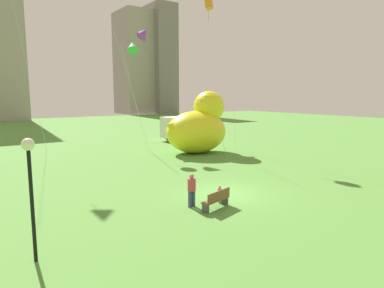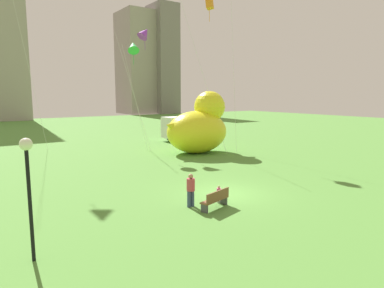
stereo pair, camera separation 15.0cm
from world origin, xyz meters
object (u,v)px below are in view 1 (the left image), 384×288
(park_bench, at_px, (217,199))
(kite_orange, at_px, (209,4))
(kite_green, at_px, (132,47))
(kite_purple, at_px, (144,33))
(person_child, at_px, (220,193))
(person_adult, at_px, (192,189))
(lamppost, at_px, (30,173))
(box_truck, at_px, (184,129))
(giant_inflatable_duck, at_px, (199,127))

(park_bench, bearing_deg, kite_orange, 53.91)
(kite_green, bearing_deg, kite_purple, 24.90)
(park_bench, height_order, person_child, park_bench)
(person_child, relative_size, kite_orange, 0.06)
(person_adult, distance_m, kite_orange, 21.97)
(kite_orange, height_order, kite_green, kite_orange)
(lamppost, xyz_separation_m, kite_orange, (18.73, 15.19, 10.89))
(person_child, height_order, kite_orange, kite_orange)
(park_bench, height_order, person_adult, person_adult)
(kite_purple, bearing_deg, box_truck, 14.47)
(giant_inflatable_duck, xyz_separation_m, kite_green, (-3.94, 5.47, 7.54))
(giant_inflatable_duck, xyz_separation_m, kite_purple, (-2.30, 6.23, 9.07))
(giant_inflatable_duck, bearing_deg, kite_green, 125.78)
(person_child, bearing_deg, kite_purple, 73.44)
(giant_inflatable_duck, height_order, kite_orange, kite_orange)
(person_adult, xyz_separation_m, kite_green, (5.52, 17.96, 9.08))
(box_truck, distance_m, kite_green, 11.53)
(person_adult, relative_size, person_child, 1.87)
(lamppost, distance_m, kite_purple, 26.37)
(lamppost, bearing_deg, person_child, 8.44)
(person_adult, height_order, kite_purple, kite_purple)
(park_bench, xyz_separation_m, lamppost, (-8.15, -0.68, 2.48))
(park_bench, xyz_separation_m, person_adult, (-0.83, 0.91, 0.42))
(person_child, xyz_separation_m, kite_green, (4.01, 18.24, 9.50))
(kite_purple, relative_size, kite_orange, 0.84)
(box_truck, relative_size, kite_purple, 0.45)
(giant_inflatable_duck, xyz_separation_m, box_truck, (3.45, 7.72, -1.01))
(person_adult, xyz_separation_m, kite_orange, (11.41, 13.60, 12.95))
(park_bench, relative_size, lamppost, 0.44)
(person_child, xyz_separation_m, kite_purple, (5.65, 19.00, 11.03))
(kite_orange, distance_m, kite_green, 8.28)
(park_bench, height_order, giant_inflatable_duck, giant_inflatable_duck)
(box_truck, bearing_deg, lamppost, -132.88)
(kite_purple, height_order, kite_green, kite_purple)
(lamppost, xyz_separation_m, box_truck, (20.24, 21.80, -1.53))
(person_child, relative_size, lamppost, 0.21)
(giant_inflatable_duck, bearing_deg, kite_purple, 110.28)
(person_adult, bearing_deg, kite_orange, 50.01)
(kite_purple, distance_m, kite_orange, 7.05)
(person_adult, distance_m, person_child, 1.60)
(park_bench, height_order, kite_green, kite_green)
(person_child, bearing_deg, kite_green, 77.61)
(person_adult, distance_m, kite_green, 20.87)
(kite_orange, bearing_deg, giant_inflatable_duck, -150.09)
(box_truck, height_order, kite_green, kite_green)
(kite_orange, bearing_deg, park_bench, -126.09)
(person_adult, distance_m, giant_inflatable_duck, 15.74)
(giant_inflatable_duck, height_order, kite_green, kite_green)
(person_adult, bearing_deg, park_bench, -47.71)
(person_adult, xyz_separation_m, kite_purple, (7.16, 18.72, 10.61))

